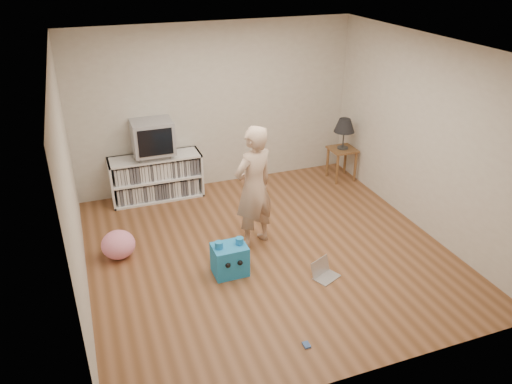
{
  "coord_description": "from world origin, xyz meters",
  "views": [
    {
      "loc": [
        -2.04,
        -5.11,
        3.61
      ],
      "look_at": [
        -0.01,
        0.4,
        0.67
      ],
      "focal_mm": 35.0,
      "sensor_mm": 36.0,
      "label": 1
    }
  ],
  "objects": [
    {
      "name": "table_lamp",
      "position": [
        1.99,
        1.65,
        0.94
      ],
      "size": [
        0.34,
        0.34,
        0.52
      ],
      "color": "#333333",
      "rests_on": "side_table"
    },
    {
      "name": "ceiling",
      "position": [
        0.0,
        0.0,
        2.6
      ],
      "size": [
        4.5,
        4.5,
        0.01
      ],
      "primitive_type": "cube",
      "color": "white",
      "rests_on": "walls"
    },
    {
      "name": "playing_cards",
      "position": [
        -0.26,
        -1.74,
        0.01
      ],
      "size": [
        0.07,
        0.09,
        0.02
      ],
      "primitive_type": "cube",
      "rotation": [
        0.0,
        0.0,
        -0.02
      ],
      "color": "#3F61A8",
      "rests_on": "ground"
    },
    {
      "name": "ground",
      "position": [
        0.0,
        0.0,
        0.0
      ],
      "size": [
        4.5,
        4.5,
        0.0
      ],
      "primitive_type": "plane",
      "color": "brown",
      "rests_on": "ground"
    },
    {
      "name": "plush_blue",
      "position": [
        -0.6,
        -0.3,
        0.2
      ],
      "size": [
        0.41,
        0.36,
        0.47
      ],
      "rotation": [
        0.0,
        0.0,
        0.01
      ],
      "color": "#1B87D5",
      "rests_on": "ground"
    },
    {
      "name": "laptop",
      "position": [
        0.43,
        -0.76,
        0.06
      ],
      "size": [
        0.38,
        0.35,
        0.21
      ],
      "rotation": [
        0.0,
        0.0,
        0.43
      ],
      "color": "silver",
      "rests_on": "ground"
    },
    {
      "name": "dvd_deck",
      "position": [
        -1.06,
        2.02,
        0.73
      ],
      "size": [
        0.45,
        0.35,
        0.07
      ],
      "primitive_type": "cube",
      "color": "gray",
      "rests_on": "media_unit"
    },
    {
      "name": "plush_pink",
      "position": [
        -1.83,
        0.52,
        0.18
      ],
      "size": [
        0.43,
        0.43,
        0.36
      ],
      "primitive_type": "ellipsoid",
      "rotation": [
        0.0,
        0.0,
        0.01
      ],
      "color": "pink",
      "rests_on": "ground"
    },
    {
      "name": "side_table",
      "position": [
        1.99,
        1.65,
        0.42
      ],
      "size": [
        0.42,
        0.42,
        0.55
      ],
      "color": "brown",
      "rests_on": "ground"
    },
    {
      "name": "person",
      "position": [
        -0.1,
        0.24,
        0.83
      ],
      "size": [
        0.71,
        0.59,
        1.65
      ],
      "primitive_type": "imported",
      "rotation": [
        0.0,
        0.0,
        3.52
      ],
      "color": "#CBA68A",
      "rests_on": "ground"
    },
    {
      "name": "media_unit",
      "position": [
        -1.06,
        2.04,
        0.35
      ],
      "size": [
        1.4,
        0.45,
        0.7
      ],
      "color": "white",
      "rests_on": "ground"
    },
    {
      "name": "crt_tv",
      "position": [
        -1.06,
        2.02,
        1.02
      ],
      "size": [
        0.6,
        0.53,
        0.5
      ],
      "color": "#96969A",
      "rests_on": "dvd_deck"
    },
    {
      "name": "walls",
      "position": [
        0.0,
        0.0,
        1.3
      ],
      "size": [
        4.52,
        4.52,
        2.6
      ],
      "color": "beige",
      "rests_on": "ground"
    }
  ]
}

